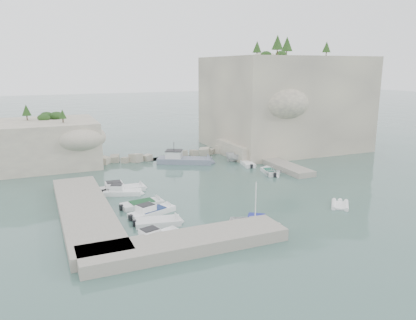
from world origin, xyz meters
name	(u,v)px	position (x,y,z in m)	size (l,w,h in m)	color
ground	(227,194)	(0.00, 0.00, 0.00)	(400.00, 400.00, 0.00)	#416159
cliff_east	(283,103)	(23.00, 23.00, 8.50)	(26.00, 22.00, 17.00)	beige
cliff_terrace	(249,149)	(13.00, 18.00, 1.25)	(8.00, 10.00, 2.50)	beige
outcrop_west	(43,143)	(-20.00, 25.00, 3.50)	(16.00, 14.00, 7.00)	beige
quay_west	(85,211)	(-17.00, -1.00, 0.55)	(5.00, 24.00, 1.10)	#9E9689
quay_south	(186,243)	(-10.00, -12.50, 0.55)	(18.00, 4.00, 1.10)	#9E9689
ledge_east	(276,163)	(13.50, 10.00, 0.40)	(3.00, 16.00, 0.80)	#9E9689
breakwater	(165,154)	(-1.00, 22.00, 0.70)	(28.00, 3.00, 1.40)	beige
motorboat_a	(121,191)	(-11.74, 6.37, 0.00)	(6.40, 1.90, 1.40)	white
motorboat_b	(123,195)	(-11.89, 4.81, 0.00)	(4.93, 1.61, 1.40)	white
motorboat_c	(142,206)	(-10.77, -0.36, 0.00)	(5.14, 1.87, 0.70)	silver
motorboat_d	(152,214)	(-10.42, -3.24, 0.00)	(5.63, 1.67, 1.40)	white
motorboat_e	(158,224)	(-10.66, -6.18, 0.00)	(4.86, 1.99, 0.70)	silver
motorboat_f	(157,240)	(-11.83, -9.73, 0.00)	(5.17, 1.54, 1.40)	white
rowboat	(255,226)	(-2.07, -10.41, 0.00)	(3.63, 5.09, 1.05)	white
inflatable_dinghy	(340,206)	(9.59, -9.09, 0.00)	(3.45, 1.67, 0.44)	white
tender_east_a	(273,176)	(9.71, 4.99, 0.00)	(2.57, 2.98, 1.57)	white
tender_east_b	(270,174)	(9.92, 6.23, 0.00)	(4.39, 1.50, 0.70)	silver
tender_east_c	(247,165)	(9.45, 12.18, 0.00)	(4.69, 1.52, 0.70)	white
tender_east_d	(240,161)	(9.70, 15.16, 0.00)	(1.90, 5.05, 1.95)	white
work_boat	(185,163)	(0.83, 17.43, 0.00)	(9.55, 2.82, 2.20)	slate
rowboat_mast	(256,201)	(-2.07, -10.41, 2.63)	(0.10, 0.10, 4.20)	white
vegetation	(257,52)	(17.83, 24.40, 17.93)	(53.48, 13.88, 13.40)	#1E4219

